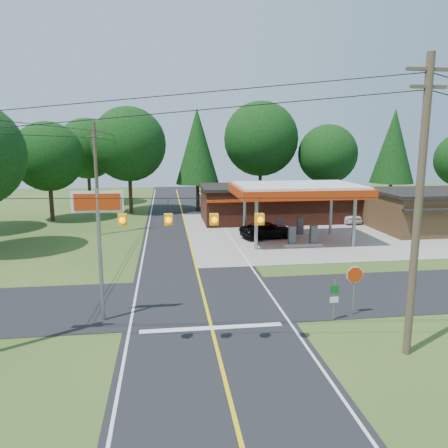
{
  "coord_description": "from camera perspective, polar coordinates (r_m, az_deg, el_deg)",
  "views": [
    {
      "loc": [
        -1.94,
        -22.12,
        8.38
      ],
      "look_at": [
        2.0,
        7.0,
        2.8
      ],
      "focal_mm": 35.0,
      "sensor_mm": 36.0,
      "label": 1
    }
  ],
  "objects": [
    {
      "name": "lane_center_yellow",
      "position": [
        23.73,
        -2.56,
        -9.87
      ],
      "size": [
        0.15,
        110.0,
        0.0
      ],
      "primitive_type": "cube",
      "color": "yellow",
      "rests_on": "main_highway"
    },
    {
      "name": "treeline_backdrop",
      "position": [
        46.22,
        -4.34,
        9.61
      ],
      "size": [
        70.27,
        51.59,
        13.3
      ],
      "color": "#332316",
      "rests_on": "ground"
    },
    {
      "name": "suv_car",
      "position": [
        38.46,
        5.85,
        -0.83
      ],
      "size": [
        5.96,
        5.96,
        1.39
      ],
      "primitive_type": "imported",
      "rotation": [
        0.0,
        0.0,
        1.78
      ],
      "color": "black",
      "rests_on": "ground"
    },
    {
      "name": "utility_pole_north",
      "position": [
        57.42,
        -12.33,
        6.88
      ],
      "size": [
        0.3,
        0.3,
        9.5
      ],
      "color": "#473828",
      "rests_on": "ground"
    },
    {
      "name": "overhead_beacons",
      "position": [
        16.29,
        -4.34,
        3.08
      ],
      "size": [
        17.04,
        2.04,
        1.03
      ],
      "color": "black",
      "rests_on": "ground"
    },
    {
      "name": "main_highway",
      "position": [
        23.73,
        -2.56,
        -9.91
      ],
      "size": [
        8.0,
        120.0,
        0.02
      ],
      "primitive_type": "cube",
      "color": "black",
      "rests_on": "ground"
    },
    {
      "name": "ground",
      "position": [
        23.74,
        -2.56,
        -9.93
      ],
      "size": [
        120.0,
        120.0,
        0.0
      ],
      "primitive_type": "plane",
      "color": "#2F4E1B",
      "rests_on": "ground"
    },
    {
      "name": "cross_road",
      "position": [
        23.73,
        -2.56,
        -9.9
      ],
      "size": [
        70.0,
        7.0,
        0.02
      ],
      "primitive_type": "cube",
      "color": "black",
      "rests_on": "ground"
    },
    {
      "name": "big_stop_sign",
      "position": [
        20.69,
        -16.08,
        -0.16
      ],
      "size": [
        2.34,
        0.18,
        6.28
      ],
      "color": "gray",
      "rests_on": "ground"
    },
    {
      "name": "gas_canopy",
      "position": [
        37.02,
        9.56,
        4.22
      ],
      "size": [
        10.6,
        7.4,
        4.88
      ],
      "color": "gray",
      "rests_on": "ground"
    },
    {
      "name": "convenience_store",
      "position": [
        47.1,
        7.06,
        2.78
      ],
      "size": [
        16.4,
        7.55,
        3.8
      ],
      "color": "#522317",
      "rests_on": "ground"
    },
    {
      "name": "route_sign_post",
      "position": [
        21.38,
        14.19,
        -9.19
      ],
      "size": [
        0.42,
        0.09,
        2.04
      ],
      "color": "gray",
      "rests_on": "ground"
    },
    {
      "name": "utility_pole_far_left",
      "position": [
        40.7,
        -16.33,
        5.84
      ],
      "size": [
        1.8,
        0.3,
        10.0
      ],
      "color": "#473828",
      "rests_on": "ground"
    },
    {
      "name": "utility_pole_near_right",
      "position": [
        17.99,
        24.05,
        2.08
      ],
      "size": [
        1.8,
        0.3,
        11.5
      ],
      "color": "#473828",
      "rests_on": "ground"
    },
    {
      "name": "sedan_car",
      "position": [
        47.65,
        15.63,
        1.15
      ],
      "size": [
        4.74,
        4.74,
        1.53
      ],
      "primitive_type": "imported",
      "rotation": [
        0.0,
        0.0,
        0.06
      ],
      "color": "white",
      "rests_on": "ground"
    },
    {
      "name": "octagonal_stop_sign",
      "position": [
        22.08,
        16.7,
        -6.86
      ],
      "size": [
        0.87,
        0.1,
        2.51
      ],
      "color": "gray",
      "rests_on": "ground"
    }
  ]
}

